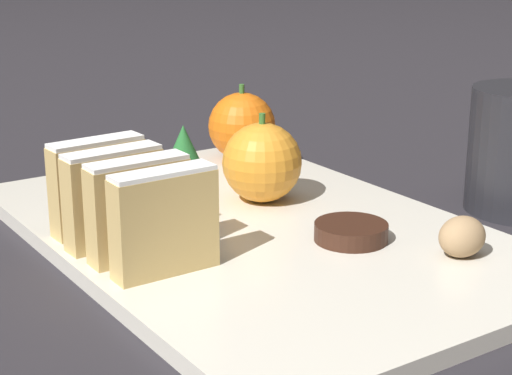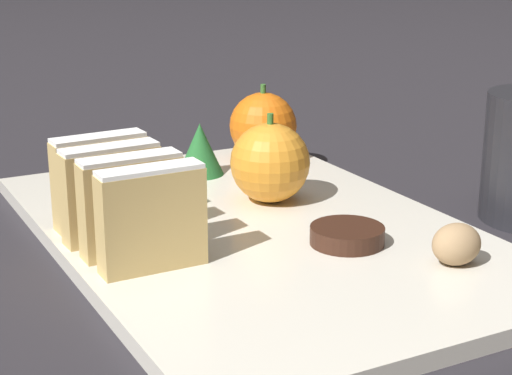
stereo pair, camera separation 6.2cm
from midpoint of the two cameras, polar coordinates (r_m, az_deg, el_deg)
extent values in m
plane|color=#28262B|center=(0.63, 2.81, -3.67)|extent=(6.00, 6.00, 0.00)
cube|color=silver|center=(0.63, 2.81, -3.16)|extent=(0.28, 0.43, 0.01)
cube|color=tan|center=(0.54, -3.74, -2.28)|extent=(0.07, 0.02, 0.07)
cube|color=white|center=(0.53, -3.81, 1.17)|extent=(0.07, 0.02, 0.00)
cube|color=tan|center=(0.57, -5.24, -1.37)|extent=(0.07, 0.02, 0.07)
cube|color=white|center=(0.56, -5.33, 1.94)|extent=(0.07, 0.02, 0.00)
cube|color=tan|center=(0.60, -6.70, -0.55)|extent=(0.07, 0.02, 0.07)
cube|color=white|center=(0.59, -6.81, 2.62)|extent=(0.07, 0.02, 0.00)
cube|color=tan|center=(0.63, -7.56, 0.27)|extent=(0.07, 0.02, 0.07)
cube|color=white|center=(0.62, -7.68, 3.30)|extent=(0.07, 0.02, 0.00)
sphere|color=orange|center=(0.68, 3.56, 1.62)|extent=(0.06, 0.06, 0.06)
cylinder|color=#38702D|center=(0.67, 3.62, 4.49)|extent=(0.01, 0.01, 0.01)
sphere|color=orange|center=(0.80, 2.69, 4.09)|extent=(0.06, 0.06, 0.06)
cylinder|color=#38702D|center=(0.80, 2.72, 6.51)|extent=(0.01, 0.01, 0.01)
ellipsoid|color=tan|center=(0.58, 16.25, -3.70)|extent=(0.03, 0.03, 0.03)
cylinder|color=#381E14|center=(0.60, 9.06, -3.22)|extent=(0.05, 0.05, 0.01)
cone|color=#23662D|center=(0.75, -1.40, 2.55)|extent=(0.04, 0.04, 0.05)
camera|label=1|loc=(0.03, -87.14, 0.89)|focal=60.00mm
camera|label=2|loc=(0.03, 92.86, -0.89)|focal=60.00mm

